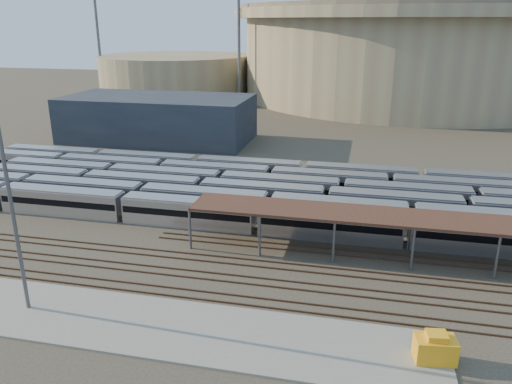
{
  "coord_description": "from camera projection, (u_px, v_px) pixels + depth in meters",
  "views": [
    {
      "loc": [
        11.87,
        -50.7,
        26.25
      ],
      "look_at": [
        -2.29,
        12.0,
        4.08
      ],
      "focal_mm": 35.0,
      "sensor_mm": 36.0,
      "label": 1
    }
  ],
  "objects": [
    {
      "name": "ground",
      "position": [
        252.0,
        260.0,
        57.79
      ],
      "size": [
        420.0,
        420.0,
        0.0
      ],
      "primitive_type": "plane",
      "color": "#383026",
      "rests_on": "ground"
    },
    {
      "name": "apron",
      "position": [
        161.0,
        327.0,
        44.96
      ],
      "size": [
        50.0,
        9.0,
        0.2
      ],
      "primitive_type": "cube",
      "color": "gray",
      "rests_on": "ground"
    },
    {
      "name": "subway_trains",
      "position": [
        295.0,
        195.0,
        73.8
      ],
      "size": [
        123.68,
        23.9,
        3.6
      ],
      "color": "#B4B3B8",
      "rests_on": "ground"
    },
    {
      "name": "inspection_shed",
      "position": [
        453.0,
        223.0,
        55.27
      ],
      "size": [
        60.3,
        6.0,
        5.3
      ],
      "color": "#555559",
      "rests_on": "ground"
    },
    {
      "name": "empty_tracks",
      "position": [
        242.0,
        280.0,
        53.15
      ],
      "size": [
        170.0,
        9.62,
        0.18
      ],
      "color": "#4C3323",
      "rests_on": "ground"
    },
    {
      "name": "stadium",
      "position": [
        411.0,
        50.0,
        176.31
      ],
      "size": [
        124.0,
        124.0,
        32.5
      ],
      "color": "gray",
      "rests_on": "ground"
    },
    {
      "name": "secondary_arena",
      "position": [
        176.0,
        74.0,
        187.87
      ],
      "size": [
        56.0,
        56.0,
        14.0
      ],
      "primitive_type": "cylinder",
      "color": "gray",
      "rests_on": "ground"
    },
    {
      "name": "service_building",
      "position": [
        158.0,
        118.0,
        114.16
      ],
      "size": [
        42.0,
        20.0,
        10.0
      ],
      "primitive_type": "cube",
      "color": "#1E232D",
      "rests_on": "ground"
    },
    {
      "name": "floodlight_0",
      "position": [
        239.0,
        39.0,
        158.74
      ],
      "size": [
        4.0,
        1.0,
        38.4
      ],
      "color": "#555559",
      "rests_on": "ground"
    },
    {
      "name": "floodlight_1",
      "position": [
        98.0,
        37.0,
        179.41
      ],
      "size": [
        4.0,
        1.0,
        38.4
      ],
      "color": "#555559",
      "rests_on": "ground"
    },
    {
      "name": "floodlight_3",
      "position": [
        318.0,
        35.0,
        200.68
      ],
      "size": [
        4.0,
        1.0,
        38.4
      ],
      "color": "#555559",
      "rests_on": "ground"
    },
    {
      "name": "yard_light_pole",
      "position": [
        12.0,
        207.0,
        44.49
      ],
      "size": [
        0.81,
        0.36,
        20.38
      ],
      "color": "#555559",
      "rests_on": "apron"
    },
    {
      "name": "yellow_equipment",
      "position": [
        435.0,
        349.0,
        40.13
      ],
      "size": [
        3.44,
        2.41,
        2.0
      ],
      "primitive_type": "cube",
      "rotation": [
        0.0,
        0.0,
        0.13
      ],
      "color": "orange",
      "rests_on": "apron"
    }
  ]
}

